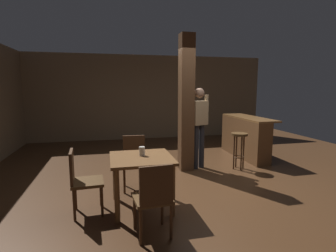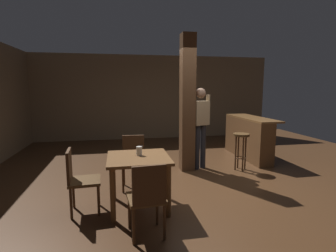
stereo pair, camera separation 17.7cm
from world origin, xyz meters
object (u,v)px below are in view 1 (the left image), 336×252
(standing_person, at_px, (199,122))
(bar_stool_near, at_px, (239,142))
(dining_table, at_px, (142,166))
(chair_west, at_px, (81,179))
(chair_south, at_px, (154,196))
(napkin_cup, at_px, (142,151))
(bar_counter, at_px, (244,137))
(chair_north, at_px, (134,159))

(standing_person, xyz_separation_m, bar_stool_near, (0.82, -0.25, -0.42))
(dining_table, relative_size, standing_person, 0.51)
(chair_west, relative_size, standing_person, 0.52)
(chair_south, distance_m, bar_stool_near, 3.11)
(chair_west, height_order, bar_stool_near, chair_west)
(chair_west, distance_m, bar_stool_near, 3.37)
(napkin_cup, height_order, bar_counter, bar_counter)
(dining_table, xyz_separation_m, chair_north, (-0.02, 0.80, -0.11))
(standing_person, bearing_deg, napkin_cup, -132.80)
(dining_table, height_order, chair_west, chair_west)
(chair_north, relative_size, chair_west, 1.00)
(dining_table, xyz_separation_m, chair_south, (0.03, -0.82, -0.11))
(bar_counter, bearing_deg, bar_stool_near, -125.15)
(bar_stool_near, bearing_deg, napkin_cup, -150.13)
(bar_stool_near, bearing_deg, chair_south, -135.73)
(dining_table, bearing_deg, standing_person, 48.07)
(chair_north, xyz_separation_m, napkin_cup, (0.04, -0.73, 0.31))
(bar_counter, bearing_deg, chair_north, -153.62)
(chair_south, bearing_deg, chair_west, 136.79)
(chair_south, distance_m, chair_north, 1.62)
(chair_north, distance_m, bar_counter, 3.24)
(dining_table, bearing_deg, bar_counter, 37.88)
(chair_south, bearing_deg, standing_person, 59.78)
(chair_west, height_order, napkin_cup, chair_west)
(bar_counter, bearing_deg, napkin_cup, -142.80)
(bar_counter, height_order, bar_stool_near, bar_counter)
(standing_person, bearing_deg, bar_counter, 23.90)
(chair_west, distance_m, bar_counter, 4.34)
(chair_west, bearing_deg, bar_stool_near, 24.05)
(dining_table, xyz_separation_m, bar_counter, (2.88, 2.24, -0.10))
(chair_west, xyz_separation_m, standing_person, (2.26, 1.62, 0.50))
(bar_stool_near, bearing_deg, chair_north, -166.39)
(napkin_cup, xyz_separation_m, bar_counter, (2.86, 2.17, -0.31))
(chair_south, height_order, bar_counter, bar_counter)
(chair_south, relative_size, chair_north, 1.00)
(chair_west, relative_size, bar_stool_near, 1.15)
(napkin_cup, xyz_separation_m, standing_person, (1.42, 1.54, 0.18))
(bar_counter, bearing_deg, chair_west, -148.58)
(chair_west, bearing_deg, chair_north, 45.83)
(bar_stool_near, bearing_deg, dining_table, -149.05)
(chair_south, xyz_separation_m, chair_west, (-0.85, 0.80, 0.00))
(dining_table, height_order, bar_counter, bar_counter)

